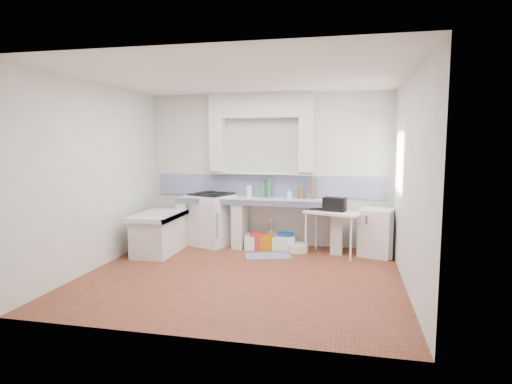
% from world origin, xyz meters
% --- Properties ---
extents(floor, '(4.50, 4.50, 0.00)m').
position_xyz_m(floor, '(0.00, 0.00, 0.00)').
color(floor, brown).
rests_on(floor, ground).
extents(ceiling, '(4.50, 4.50, 0.00)m').
position_xyz_m(ceiling, '(0.00, 0.00, 2.80)').
color(ceiling, silver).
rests_on(ceiling, ground).
extents(wall_back, '(4.50, 0.00, 4.50)m').
position_xyz_m(wall_back, '(0.00, 2.00, 1.40)').
color(wall_back, silver).
rests_on(wall_back, ground).
extents(wall_front, '(4.50, 0.00, 4.50)m').
position_xyz_m(wall_front, '(0.00, -2.00, 1.40)').
color(wall_front, silver).
rests_on(wall_front, ground).
extents(wall_left, '(0.00, 4.50, 4.50)m').
position_xyz_m(wall_left, '(-2.25, 0.00, 1.40)').
color(wall_left, silver).
rests_on(wall_left, ground).
extents(wall_right, '(0.00, 4.50, 4.50)m').
position_xyz_m(wall_right, '(2.25, 0.00, 1.40)').
color(wall_right, silver).
rests_on(wall_right, ground).
extents(alcove_mass, '(1.90, 0.25, 0.45)m').
position_xyz_m(alcove_mass, '(-0.10, 1.88, 2.58)').
color(alcove_mass, silver).
rests_on(alcove_mass, ground).
extents(window_frame, '(0.35, 0.86, 1.06)m').
position_xyz_m(window_frame, '(2.42, 1.20, 1.60)').
color(window_frame, '#3C2013').
rests_on(window_frame, ground).
extents(lace_valance, '(0.01, 0.84, 0.24)m').
position_xyz_m(lace_valance, '(2.28, 1.20, 1.98)').
color(lace_valance, white).
rests_on(lace_valance, ground).
extents(counter_slab, '(3.00, 0.60, 0.08)m').
position_xyz_m(counter_slab, '(-0.10, 1.70, 0.86)').
color(counter_slab, white).
rests_on(counter_slab, ground).
extents(counter_lip, '(3.00, 0.04, 0.10)m').
position_xyz_m(counter_lip, '(-0.10, 1.42, 0.86)').
color(counter_lip, navy).
rests_on(counter_lip, ground).
extents(counter_pier_left, '(0.20, 0.55, 0.82)m').
position_xyz_m(counter_pier_left, '(-1.50, 1.70, 0.41)').
color(counter_pier_left, silver).
rests_on(counter_pier_left, ground).
extents(counter_pier_mid, '(0.20, 0.55, 0.82)m').
position_xyz_m(counter_pier_mid, '(-0.45, 1.70, 0.41)').
color(counter_pier_mid, silver).
rests_on(counter_pier_mid, ground).
extents(counter_pier_right, '(0.20, 0.55, 0.82)m').
position_xyz_m(counter_pier_right, '(1.30, 1.70, 0.41)').
color(counter_pier_right, silver).
rests_on(counter_pier_right, ground).
extents(peninsula_top, '(0.70, 1.10, 0.08)m').
position_xyz_m(peninsula_top, '(-1.70, 0.90, 0.66)').
color(peninsula_top, white).
rests_on(peninsula_top, ground).
extents(peninsula_base, '(0.60, 1.00, 0.62)m').
position_xyz_m(peninsula_base, '(-1.70, 0.90, 0.31)').
color(peninsula_base, silver).
rests_on(peninsula_base, ground).
extents(peninsula_lip, '(0.04, 1.10, 0.10)m').
position_xyz_m(peninsula_lip, '(-1.37, 0.90, 0.66)').
color(peninsula_lip, navy).
rests_on(peninsula_lip, ground).
extents(backsplash, '(4.27, 0.03, 0.40)m').
position_xyz_m(backsplash, '(0.00, 1.99, 1.10)').
color(backsplash, navy).
rests_on(backsplash, ground).
extents(stove, '(0.85, 0.84, 0.94)m').
position_xyz_m(stove, '(-0.99, 1.69, 0.47)').
color(stove, white).
rests_on(stove, ground).
extents(sink, '(0.97, 0.63, 0.21)m').
position_xyz_m(sink, '(0.10, 1.70, 0.11)').
color(sink, white).
rests_on(sink, ground).
extents(side_table, '(1.03, 0.80, 0.04)m').
position_xyz_m(side_table, '(1.24, 1.44, 0.38)').
color(side_table, white).
rests_on(side_table, ground).
extents(fridge, '(0.65, 0.65, 0.80)m').
position_xyz_m(fridge, '(1.96, 1.56, 0.40)').
color(fridge, white).
rests_on(fridge, ground).
extents(bucket_red, '(0.31, 0.31, 0.29)m').
position_xyz_m(bucket_red, '(-0.09, 1.57, 0.14)').
color(bucket_red, red).
rests_on(bucket_red, ground).
extents(bucket_orange, '(0.36, 0.36, 0.27)m').
position_xyz_m(bucket_orange, '(0.07, 1.56, 0.14)').
color(bucket_orange, orange).
rests_on(bucket_orange, ground).
extents(bucket_blue, '(0.37, 0.37, 0.28)m').
position_xyz_m(bucket_blue, '(0.39, 1.69, 0.14)').
color(bucket_blue, blue).
rests_on(bucket_blue, ground).
extents(basin_white, '(0.45, 0.45, 0.14)m').
position_xyz_m(basin_white, '(0.64, 1.52, 0.07)').
color(basin_white, white).
rests_on(basin_white, ground).
extents(water_bottle_a, '(0.08, 0.08, 0.27)m').
position_xyz_m(water_bottle_a, '(0.08, 1.85, 0.14)').
color(water_bottle_a, silver).
rests_on(water_bottle_a, ground).
extents(water_bottle_b, '(0.09, 0.09, 0.30)m').
position_xyz_m(water_bottle_b, '(0.12, 1.85, 0.15)').
color(water_bottle_b, silver).
rests_on(water_bottle_b, ground).
extents(black_bag, '(0.41, 0.29, 0.23)m').
position_xyz_m(black_bag, '(1.26, 1.45, 0.87)').
color(black_bag, black).
rests_on(black_bag, side_table).
extents(green_bottle_a, '(0.08, 0.08, 0.31)m').
position_xyz_m(green_bottle_a, '(-0.06, 1.85, 1.06)').
color(green_bottle_a, '#307B44').
rests_on(green_bottle_a, counter_slab).
extents(green_bottle_b, '(0.08, 0.08, 0.35)m').
position_xyz_m(green_bottle_b, '(0.06, 1.85, 1.08)').
color(green_bottle_b, '#307B44').
rests_on(green_bottle_b, counter_slab).
extents(knife_block, '(0.11, 0.10, 0.18)m').
position_xyz_m(knife_block, '(0.64, 1.85, 0.99)').
color(knife_block, brown).
rests_on(knife_block, counter_slab).
extents(cutting_board, '(0.08, 0.25, 0.34)m').
position_xyz_m(cutting_board, '(0.88, 1.85, 1.07)').
color(cutting_board, brown).
rests_on(cutting_board, counter_slab).
extents(paper_towel, '(0.11, 0.11, 0.21)m').
position_xyz_m(paper_towel, '(-0.31, 1.85, 1.01)').
color(paper_towel, white).
rests_on(paper_towel, counter_slab).
extents(soap_bottle, '(0.10, 0.10, 0.18)m').
position_xyz_m(soap_bottle, '(0.44, 1.79, 0.99)').
color(soap_bottle, white).
rests_on(soap_bottle, counter_slab).
extents(rug, '(0.85, 0.64, 0.01)m').
position_xyz_m(rug, '(0.18, 1.12, 0.01)').
color(rug, navy).
rests_on(rug, ground).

